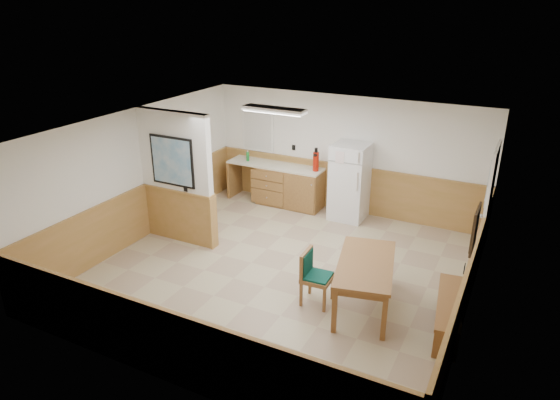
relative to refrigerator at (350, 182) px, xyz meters
The scene contains 20 objects.
ground 2.76m from the refrigerator, 95.58° to the right, with size 6.00×6.00×0.00m, color tan.
ceiling 3.14m from the refrigerator, 95.58° to the right, with size 6.00×6.00×0.02m, color silver.
back_wall 0.64m from the refrigerator, 124.78° to the left, with size 6.00×0.02×2.50m, color white.
right_wall 3.83m from the refrigerator, 43.79° to the right, with size 0.02×6.00×2.50m, color white.
left_wall 4.21m from the refrigerator, 141.08° to the right, with size 0.02×6.00×2.50m, color white.
wainscot_back 0.53m from the refrigerator, 126.29° to the left, with size 6.00×0.04×1.00m, color #B58148.
wainscot_right 3.80m from the refrigerator, 44.00° to the right, with size 0.04×6.00×1.00m, color #B58148.
wainscot_left 4.18m from the refrigerator, 140.91° to the right, with size 0.04×6.00×1.00m, color #B58148.
partition_wall 3.52m from the refrigerator, 135.84° to the right, with size 1.50×0.20×2.50m.
kitchen_counter 1.51m from the refrigerator, behind, with size 2.20×0.61×1.00m.
exterior_door 2.82m from the refrigerator, 15.09° to the right, with size 0.07×1.02×2.15m.
kitchen_window 2.50m from the refrigerator, behind, with size 0.80×0.04×1.00m.
wall_painting 4.06m from the refrigerator, 47.24° to the right, with size 0.04×0.50×0.60m.
fluorescent_fixture 2.36m from the refrigerator, 128.48° to the right, with size 1.20×0.30×0.09m.
refrigerator is the anchor object (origin of this frame).
dining_table 3.29m from the refrigerator, 66.25° to the right, with size 1.12×1.72×0.75m.
dining_bench 3.96m from the refrigerator, 49.69° to the right, with size 0.51×1.51×0.45m.
dining_chair 3.30m from the refrigerator, 79.93° to the right, with size 0.61×0.45×0.85m.
fire_extinguisher 0.86m from the refrigerator, behind, with size 0.13×0.13×0.50m.
soap_bottle 2.45m from the refrigerator, behind, with size 0.07×0.07×0.21m, color #167E2E.
Camera 1 is at (3.36, -6.64, 4.34)m, focal length 32.00 mm.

